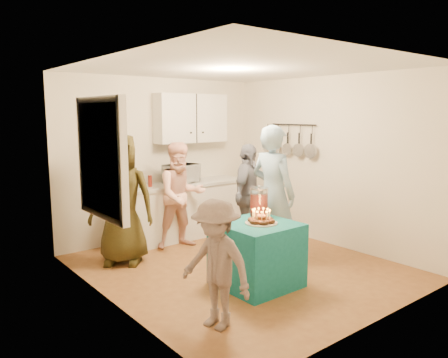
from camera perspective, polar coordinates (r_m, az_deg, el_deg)
floor at (r=5.94m, az=2.15°, el=-11.43°), size 4.00×4.00×0.00m
ceiling at (r=5.62m, az=2.30°, el=14.36°), size 4.00×4.00×0.00m
back_wall at (r=7.26m, az=-8.17°, el=2.69°), size 3.60×3.60×0.00m
left_wall at (r=4.67m, az=-14.73°, el=-0.73°), size 4.00×4.00×0.00m
right_wall at (r=6.94m, az=13.56°, el=2.27°), size 4.00×4.00×0.00m
window_night at (r=4.93m, az=-15.95°, el=2.62°), size 0.04×1.00×1.20m
counter at (r=7.25m, az=-5.45°, el=-4.24°), size 2.20×0.58×0.86m
countertop at (r=7.16m, az=-5.50°, el=-0.69°), size 2.24×0.62×0.05m
upper_cabinet at (r=7.36m, az=-4.29°, el=7.90°), size 1.30×0.30×0.80m
pot_rack at (r=7.30m, az=8.90°, el=5.07°), size 0.12×1.00×0.60m
microwave at (r=7.13m, az=-5.59°, el=0.70°), size 0.62×0.49×0.30m
party_table at (r=5.26m, az=4.29°, el=-9.77°), size 0.85×0.85×0.76m
donut_cake at (r=5.11m, az=4.90°, el=-4.83°), size 0.38×0.38×0.18m
punch_jar at (r=5.47m, az=4.59°, el=-3.09°), size 0.22×0.22×0.34m
man_birthday at (r=6.00m, az=6.40°, el=-1.97°), size 0.54×0.74×1.88m
woman_back_left at (r=6.05m, az=-13.24°, el=-2.54°), size 1.03×0.99×1.78m
woman_back_center at (r=6.63m, az=-5.61°, el=-2.15°), size 0.88×0.74×1.61m
woman_back_right at (r=6.74m, az=3.07°, el=-2.09°), size 0.99×0.81×1.58m
child_near_left at (r=4.19m, az=-1.05°, el=-11.09°), size 0.61×0.88×1.25m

